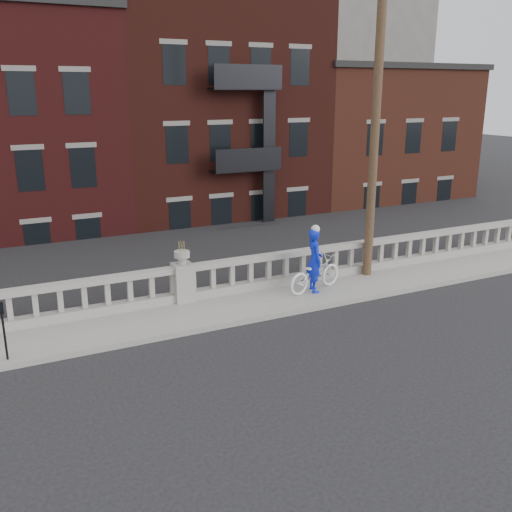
{
  "coord_description": "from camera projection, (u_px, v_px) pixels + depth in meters",
  "views": [
    {
      "loc": [
        -4.92,
        -10.72,
        5.95
      ],
      "look_at": [
        1.95,
        3.2,
        1.42
      ],
      "focal_mm": 40.0,
      "sensor_mm": 36.0,
      "label": 1
    }
  ],
  "objects": [
    {
      "name": "lower_level",
      "position": [
        80.0,
        151.0,
        32.33
      ],
      "size": [
        80.0,
        44.0,
        20.8
      ],
      "color": "#605E59",
      "rests_on": "ground"
    },
    {
      "name": "bicycle",
      "position": [
        315.0,
        273.0,
        17.05
      ],
      "size": [
        2.14,
        1.2,
        1.07
      ],
      "primitive_type": "imported",
      "rotation": [
        0.0,
        0.0,
        1.83
      ],
      "color": "white",
      "rests_on": "sidewalk"
    },
    {
      "name": "parking_meter_d",
      "position": [
        3.0,
        324.0,
        12.53
      ],
      "size": [
        0.1,
        0.09,
        1.36
      ],
      "color": "black",
      "rests_on": "sidewalk"
    },
    {
      "name": "cyclist",
      "position": [
        315.0,
        260.0,
        16.86
      ],
      "size": [
        0.61,
        0.79,
        1.92
      ],
      "primitive_type": "imported",
      "rotation": [
        0.0,
        0.0,
        1.33
      ],
      "color": "#0E21D2",
      "rests_on": "sidewalk"
    },
    {
      "name": "sidewalk",
      "position": [
        195.0,
        314.0,
        15.55
      ],
      "size": [
        32.0,
        2.2,
        0.15
      ],
      "primitive_type": "cube",
      "color": "gray",
      "rests_on": "ground"
    },
    {
      "name": "balustrade",
      "position": [
        183.0,
        284.0,
        16.21
      ],
      "size": [
        28.0,
        0.34,
        1.03
      ],
      "color": "gray",
      "rests_on": "sidewalk"
    },
    {
      "name": "planter_pedestal",
      "position": [
        183.0,
        278.0,
        16.16
      ],
      "size": [
        0.55,
        0.55,
        1.76
      ],
      "color": "gray",
      "rests_on": "sidewalk"
    },
    {
      "name": "utility_pole",
      "position": [
        376.0,
        115.0,
        17.26
      ],
      "size": [
        1.6,
        0.28,
        10.0
      ],
      "color": "#422D1E",
      "rests_on": "sidewalk"
    },
    {
      "name": "ground",
      "position": [
        241.0,
        362.0,
        12.99
      ],
      "size": [
        120.0,
        120.0,
        0.0
      ],
      "primitive_type": "plane",
      "color": "black",
      "rests_on": "ground"
    }
  ]
}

